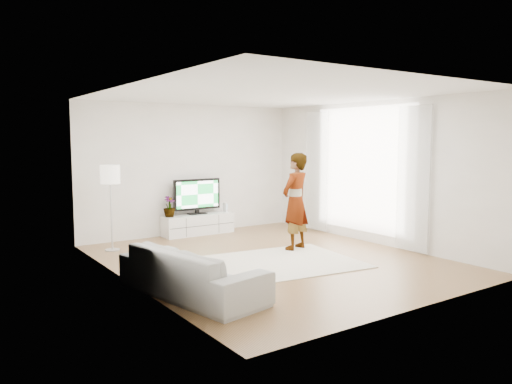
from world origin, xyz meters
TOP-DOWN VIEW (x-y plane):
  - floor at (0.00, 0.00)m, footprint 6.00×6.00m
  - ceiling at (0.00, 0.00)m, footprint 6.00×6.00m
  - wall_left at (-2.50, 0.00)m, footprint 0.02×6.00m
  - wall_right at (2.50, 0.00)m, footprint 0.02×6.00m
  - wall_back at (0.00, 3.00)m, footprint 5.00×0.02m
  - wall_front at (0.00, -3.00)m, footprint 5.00×0.02m
  - window at (2.48, 0.30)m, footprint 0.01×2.60m
  - curtain_near at (2.40, -1.00)m, footprint 0.04×0.70m
  - curtain_far at (2.40, 1.60)m, footprint 0.04×0.70m
  - media_console at (0.04, 2.76)m, footprint 1.57×0.45m
  - television at (0.04, 2.79)m, footprint 1.09×0.22m
  - game_console at (0.73, 2.76)m, footprint 0.05×0.15m
  - potted_plant at (-0.63, 2.77)m, footprint 0.31×0.31m
  - rug at (-0.16, -0.22)m, footprint 3.02×2.35m
  - player at (0.83, 0.40)m, footprint 0.76×0.62m
  - sofa at (-2.03, -0.98)m, footprint 1.28×2.32m
  - floor_lamp at (-2.02, 2.26)m, footprint 0.35×0.35m

SIDE VIEW (x-z plane):
  - floor at x=0.00m, z-range 0.00..0.00m
  - rug at x=-0.16m, z-range 0.00..0.01m
  - media_console at x=0.04m, z-range 0.00..0.44m
  - sofa at x=-2.03m, z-range 0.00..0.64m
  - game_console at x=0.73m, z-range 0.44..0.64m
  - potted_plant at x=-0.63m, z-range 0.44..0.88m
  - television at x=0.04m, z-range 0.47..1.24m
  - player at x=0.83m, z-range 0.01..1.80m
  - floor_lamp at x=-2.02m, z-range 0.55..2.14m
  - curtain_near at x=2.40m, z-range 0.05..2.65m
  - curtain_far at x=2.40m, z-range 0.05..2.65m
  - wall_left at x=-2.50m, z-range 0.00..2.80m
  - wall_right at x=2.50m, z-range 0.00..2.80m
  - wall_back at x=0.00m, z-range 0.00..2.80m
  - wall_front at x=0.00m, z-range 0.00..2.80m
  - window at x=2.48m, z-range 0.20..2.70m
  - ceiling at x=0.00m, z-range 2.80..2.80m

